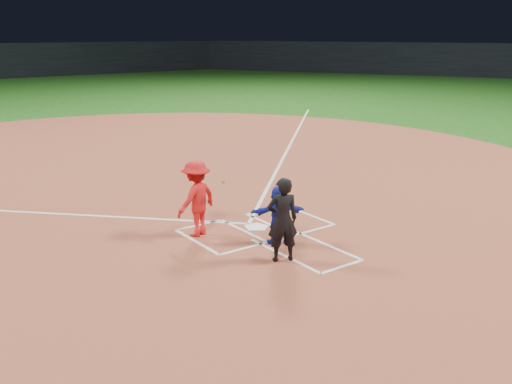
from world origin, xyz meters
TOP-DOWN VIEW (x-y plane):
  - ground at (0.00, 0.00)m, footprint 120.00×120.00m
  - home_plate_dirt at (0.00, 6.00)m, footprint 28.00×28.00m
  - stadium_wall_right at (42.00, 24.00)m, footprint 31.04×52.56m
  - home_plate at (0.00, 0.00)m, footprint 0.60×0.60m
  - catcher at (-0.20, -1.07)m, footprint 1.22×0.82m
  - umpire at (-0.72, -1.86)m, footprint 0.72×0.61m
  - chalk_markings at (0.00, 5.29)m, footprint 28.35×17.32m
  - batter_at_plate at (-1.35, 0.37)m, footprint 1.46×0.99m

SIDE VIEW (x-z plane):
  - ground at x=0.00m, z-range 0.00..0.00m
  - home_plate_dirt at x=0.00m, z-range 0.00..0.01m
  - chalk_markings at x=0.00m, z-range 0.01..0.02m
  - home_plate at x=0.00m, z-range 0.01..0.03m
  - catcher at x=-0.20m, z-range 0.01..1.28m
  - umpire at x=-0.72m, z-range 0.01..1.69m
  - batter_at_plate at x=-1.35m, z-range 0.01..1.69m
  - stadium_wall_right at x=42.00m, z-range 0.00..3.20m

